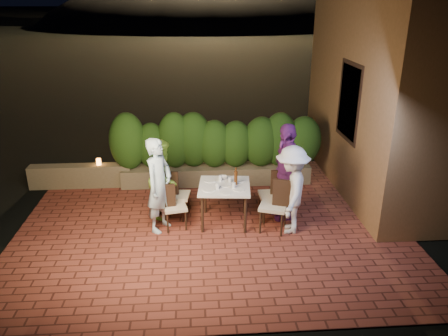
{
  "coord_description": "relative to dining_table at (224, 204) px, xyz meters",
  "views": [
    {
      "loc": [
        -0.28,
        -6.79,
        3.94
      ],
      "look_at": [
        0.24,
        0.52,
        1.05
      ],
      "focal_mm": 35.0,
      "sensor_mm": 36.0,
      "label": 1
    }
  ],
  "objects": [
    {
      "name": "window_pane",
      "position": [
        2.58,
        1.08,
        1.62
      ],
      "size": [
        0.08,
        1.0,
        1.4
      ],
      "primitive_type": "cube",
      "color": "black",
      "rests_on": "building_wall"
    },
    {
      "name": "plate_sw",
      "position": [
        -0.25,
        0.23,
        0.38
      ],
      "size": [
        0.2,
        0.2,
        0.01
      ],
      "primitive_type": "cylinder",
      "color": "white",
      "rests_on": "dining_table"
    },
    {
      "name": "glass_se",
      "position": [
        0.11,
        0.14,
        0.43
      ],
      "size": [
        0.06,
        0.06,
        0.1
      ],
      "primitive_type": "cylinder",
      "color": "silver",
      "rests_on": "dining_table"
    },
    {
      "name": "chair_left_front",
      "position": [
        -0.9,
        -0.13,
        0.06
      ],
      "size": [
        0.47,
        0.47,
        0.87
      ],
      "primitive_type": null,
      "rotation": [
        0.0,
        0.0,
        0.19
      ],
      "color": "black",
      "rests_on": "ground"
    },
    {
      "name": "chair_right_back",
      "position": [
        0.89,
        0.13,
        0.11
      ],
      "size": [
        0.46,
        0.46,
        0.97
      ],
      "primitive_type": null,
      "rotation": [
        0.0,
        0.0,
        3.17
      ],
      "color": "black",
      "rests_on": "ground"
    },
    {
      "name": "building_wall",
      "position": [
        3.36,
        1.58,
        2.12
      ],
      "size": [
        1.6,
        5.0,
        5.0
      ],
      "primitive_type": "cube",
      "color": "olive",
      "rests_on": "ground"
    },
    {
      "name": "bowl",
      "position": [
        -0.01,
        0.32,
        0.4
      ],
      "size": [
        0.18,
        0.18,
        0.04
      ],
      "primitive_type": "imported",
      "rotation": [
        0.0,
        0.0,
        -0.03
      ],
      "color": "white",
      "rests_on": "dining_table"
    },
    {
      "name": "plate_se",
      "position": [
        0.29,
        0.2,
        0.38
      ],
      "size": [
        0.22,
        0.22,
        0.01
      ],
      "primitive_type": "cylinder",
      "color": "white",
      "rests_on": "dining_table"
    },
    {
      "name": "plate_centre",
      "position": [
        0.01,
        0.02,
        0.38
      ],
      "size": [
        0.24,
        0.24,
        0.01
      ],
      "primitive_type": "cylinder",
      "color": "white",
      "rests_on": "dining_table"
    },
    {
      "name": "diner_white",
      "position": [
        1.15,
        -0.39,
        0.42
      ],
      "size": [
        0.82,
        1.14,
        1.59
      ],
      "primitive_type": "imported",
      "rotation": [
        0.0,
        0.0,
        -1.81
      ],
      "color": "silver",
      "rests_on": "ground"
    },
    {
      "name": "glass_sw",
      "position": [
        -0.06,
        0.2,
        0.43
      ],
      "size": [
        0.07,
        0.07,
        0.11
      ],
      "primitive_type": "cylinder",
      "color": "silver",
      "rests_on": "dining_table"
    },
    {
      "name": "plate_nw",
      "position": [
        -0.29,
        -0.17,
        0.38
      ],
      "size": [
        0.24,
        0.24,
        0.01
      ],
      "primitive_type": "cylinder",
      "color": "white",
      "rests_on": "dining_table"
    },
    {
      "name": "window_frame",
      "position": [
        2.57,
        1.08,
        1.62
      ],
      "size": [
        0.06,
        1.15,
        1.55
      ],
      "primitive_type": "cube",
      "color": "black",
      "rests_on": "building_wall"
    },
    {
      "name": "parapet",
      "position": [
        -3.04,
        1.88,
        -0.12
      ],
      "size": [
        2.2,
        0.3,
        0.5
      ],
      "primitive_type": "cube",
      "color": "brown",
      "rests_on": "ground"
    },
    {
      "name": "planter",
      "position": [
        -0.04,
        1.88,
        -0.17
      ],
      "size": [
        4.2,
        0.55,
        0.4
      ],
      "primitive_type": "cube",
      "color": "brown",
      "rests_on": "ground"
    },
    {
      "name": "chair_right_front",
      "position": [
        0.85,
        -0.35,
        0.12
      ],
      "size": [
        0.59,
        0.59,
        1.0
      ],
      "primitive_type": null,
      "rotation": [
        0.0,
        0.0,
        2.79
      ],
      "color": "black",
      "rests_on": "ground"
    },
    {
      "name": "diner_purple",
      "position": [
        1.15,
        0.16,
        0.55
      ],
      "size": [
        0.54,
        1.12,
        1.85
      ],
      "primitive_type": "imported",
      "rotation": [
        0.0,
        0.0,
        -1.49
      ],
      "color": "#672570",
      "rests_on": "ground"
    },
    {
      "name": "parapet_lamp",
      "position": [
        -2.62,
        1.88,
        0.2
      ],
      "size": [
        0.1,
        0.1,
        0.14
      ],
      "primitive_type": "cylinder",
      "color": "orange",
      "rests_on": "parapet"
    },
    {
      "name": "hill",
      "position": [
        1.76,
        59.58,
        -4.38
      ],
      "size": [
        52.0,
        40.0,
        22.0
      ],
      "primitive_type": "ellipsoid",
      "color": "black",
      "rests_on": "ground"
    },
    {
      "name": "chair_left_back",
      "position": [
        -0.86,
        0.3,
        0.08
      ],
      "size": [
        0.48,
        0.48,
        0.92
      ],
      "primitive_type": null,
      "rotation": [
        0.0,
        0.0,
        -0.14
      ],
      "color": "black",
      "rests_on": "ground"
    },
    {
      "name": "terrace_floor",
      "position": [
        -0.24,
        0.08,
        -0.45
      ],
      "size": [
        7.0,
        6.0,
        0.15
      ],
      "primitive_type": "cube",
      "color": "brown",
      "rests_on": "ground"
    },
    {
      "name": "hedge",
      "position": [
        -0.04,
        1.88,
        0.57
      ],
      "size": [
        4.0,
        0.7,
        1.1
      ],
      "primitive_type": null,
      "color": "#1F4011",
      "rests_on": "planter"
    },
    {
      "name": "plate_ne",
      "position": [
        0.24,
        -0.21,
        0.38
      ],
      "size": [
        0.21,
        0.21,
        0.01
      ],
      "primitive_type": "cylinder",
      "color": "white",
      "rests_on": "dining_table"
    },
    {
      "name": "ground",
      "position": [
        -0.24,
        -0.42,
        -0.4
      ],
      "size": [
        400.0,
        400.0,
        0.0
      ],
      "primitive_type": "plane",
      "color": "black",
      "rests_on": "ground"
    },
    {
      "name": "beer_bottle",
      "position": [
        0.21,
        0.03,
        0.54
      ],
      "size": [
        0.06,
        0.06,
        0.33
      ],
      "primitive_type": null,
      "color": "#49240C",
      "rests_on": "dining_table"
    },
    {
      "name": "glass_nw",
      "position": [
        -0.13,
        -0.15,
        0.43
      ],
      "size": [
        0.07,
        0.07,
        0.11
      ],
      "primitive_type": "cylinder",
      "color": "silver",
      "rests_on": "dining_table"
    },
    {
      "name": "diner_blue",
      "position": [
        -1.16,
        -0.15,
        0.49
      ],
      "size": [
        0.66,
        0.75,
        1.72
      ],
      "primitive_type": "imported",
      "rotation": [
        0.0,
        0.0,
        1.08
      ],
      "color": "silver",
      "rests_on": "ground"
    },
    {
      "name": "glass_ne",
      "position": [
        0.16,
        -0.14,
        0.43
      ],
      "size": [
        0.06,
        0.06,
        0.11
      ],
      "primitive_type": "cylinder",
      "color": "silver",
      "rests_on": "dining_table"
    },
    {
      "name": "plate_front",
      "position": [
        0.01,
        -0.32,
        0.38
      ],
      "size": [
        0.2,
        0.2,
        0.01
      ],
      "primitive_type": "cylinder",
      "color": "white",
      "rests_on": "dining_table"
    },
    {
      "name": "dining_table",
      "position": [
        0.0,
        0.0,
        0.0
      ],
      "size": [
        1.0,
        1.0,
        0.75
      ],
      "primitive_type": null,
      "rotation": [
        0.0,
        0.0,
        -0.1
      ],
      "color": "white",
      "rests_on": "ground"
    },
    {
      "name": "diner_green",
      "position": [
        -1.13,
        0.42,
        0.38
      ],
      "size": [
        0.7,
        0.83,
        1.51
      ],
      "primitive_type": "imported",
      "rotation": [
        0.0,
        0.0,
        1.37
      ],
      "color": "#93CF40",
      "rests_on": "ground"
    }
  ]
}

